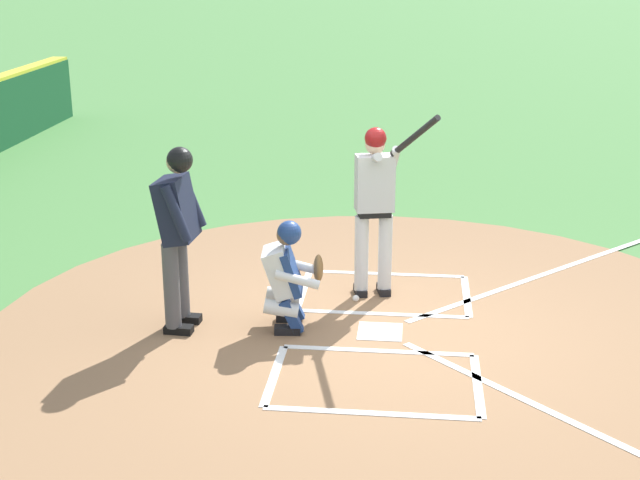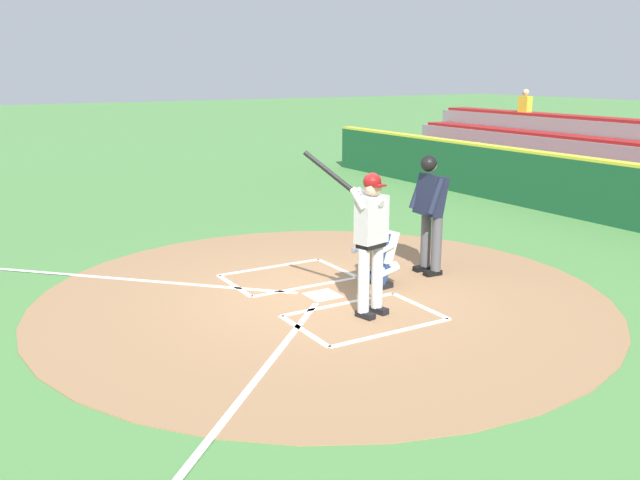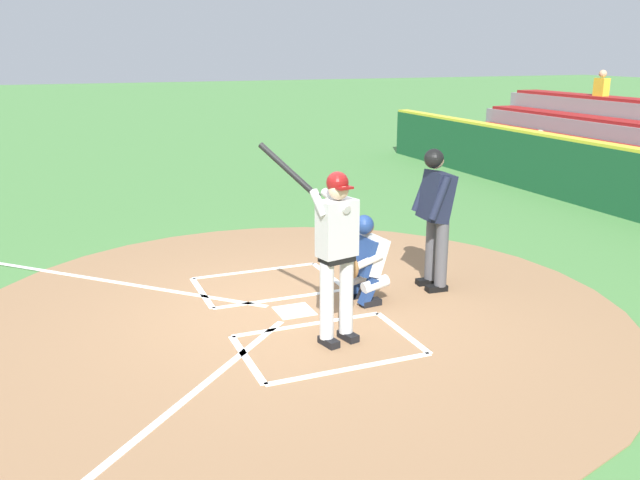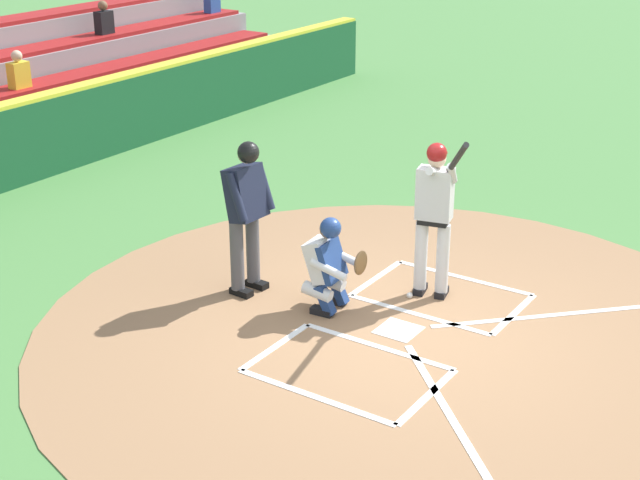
{
  "view_description": "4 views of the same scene",
  "coord_description": "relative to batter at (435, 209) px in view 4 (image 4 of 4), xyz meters",
  "views": [
    {
      "loc": [
        8.28,
        0.29,
        3.71
      ],
      "look_at": [
        -0.46,
        -0.65,
        0.8
      ],
      "focal_mm": 50.83,
      "sensor_mm": 36.0,
      "label": 1
    },
    {
      "loc": [
        -7.93,
        4.75,
        3.12
      ],
      "look_at": [
        -0.09,
        0.1,
        0.85
      ],
      "focal_mm": 38.63,
      "sensor_mm": 36.0,
      "label": 2
    },
    {
      "loc": [
        -7.17,
        2.57,
        3.07
      ],
      "look_at": [
        0.15,
        -0.4,
        0.82
      ],
      "focal_mm": 37.83,
      "sensor_mm": 36.0,
      "label": 3
    },
    {
      "loc": [
        8.11,
        4.35,
        4.81
      ],
      "look_at": [
        0.53,
        -0.68,
        1.1
      ],
      "focal_mm": 52.92,
      "sensor_mm": 36.0,
      "label": 4
    }
  ],
  "objects": [
    {
      "name": "ground_plane",
      "position": [
        0.98,
        0.11,
        -1.1
      ],
      "size": [
        120.0,
        120.0,
        0.0
      ],
      "primitive_type": "plane",
      "color": "#4C8442"
    },
    {
      "name": "dirt_circle",
      "position": [
        0.98,
        0.11,
        -1.09
      ],
      "size": [
        8.0,
        8.0,
        0.01
      ],
      "primitive_type": "cylinder",
      "color": "#99704C",
      "rests_on": "ground"
    },
    {
      "name": "home_plate_and_chalk",
      "position": [
        0.98,
        0.99,
        -1.08
      ],
      "size": [
        7.93,
        4.91,
        0.01
      ],
      "color": "white",
      "rests_on": "dirt_circle"
    },
    {
      "name": "batter",
      "position": [
        0.0,
        0.0,
        0.0
      ],
      "size": [
        0.84,
        0.88,
        2.13
      ],
      "color": "silver",
      "rests_on": "ground"
    },
    {
      "name": "catcher",
      "position": [
        0.95,
        -0.81,
        -0.51
      ],
      "size": [
        0.63,
        0.61,
        1.13
      ],
      "color": "black",
      "rests_on": "ground"
    },
    {
      "name": "plate_umpire",
      "position": [
        1.08,
        -1.87,
        -0.02
      ],
      "size": [
        0.6,
        0.44,
        1.86
      ],
      "color": "#4C4C51",
      "rests_on": "ground"
    },
    {
      "name": "baseball",
      "position": [
        0.18,
        -0.18,
        -1.06
      ],
      "size": [
        0.07,
        0.07,
        0.07
      ],
      "primitive_type": "sphere",
      "color": "white",
      "rests_on": "ground"
    }
  ]
}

